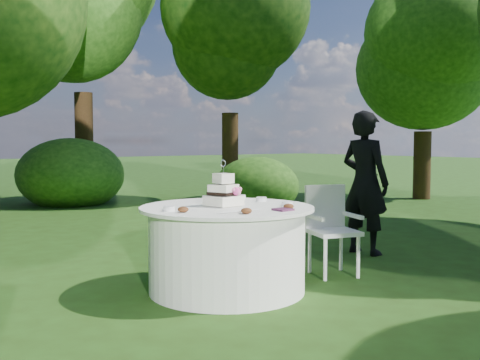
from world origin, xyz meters
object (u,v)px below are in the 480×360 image
napkins (283,210)px  table (227,248)px  cake (224,193)px  chair (330,223)px  guest (365,183)px

napkins → table: bearing=109.1°
cake → chair: cake is taller
guest → table: guest is taller
table → cake: size_ratio=3.78×
napkins → guest: size_ratio=0.08×
napkins → table: napkins is taller
napkins → chair: 1.15m
napkins → cake: size_ratio=0.34×
table → cake: 0.50m
chair → table: bearing=174.8°
napkins → guest: 2.30m
guest → chair: (-1.09, -0.45, -0.34)m
napkins → chair: chair is taller
table → chair: bearing=-5.2°
guest → table: bearing=93.7°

